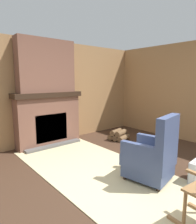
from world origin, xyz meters
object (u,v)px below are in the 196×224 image
at_px(armchair, 152,157).
at_px(firewood_stack, 119,135).
at_px(oil_lamp_vase, 27,89).
at_px(storage_case, 54,89).

relative_size(armchair, firewood_stack, 2.03).
height_order(armchair, firewood_stack, armchair).
distance_m(oil_lamp_vase, storage_case, 0.64).
relative_size(oil_lamp_vase, storage_case, 0.97).
bearing_deg(armchair, storage_case, -6.27).
bearing_deg(firewood_stack, storage_case, -122.56).
bearing_deg(storage_case, oil_lamp_vase, -90.01).
xyz_separation_m(oil_lamp_vase, storage_case, (0.00, 0.64, -0.03)).
bearing_deg(storage_case, armchair, 4.50).
xyz_separation_m(firewood_stack, oil_lamp_vase, (-0.85, -1.97, 1.21)).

